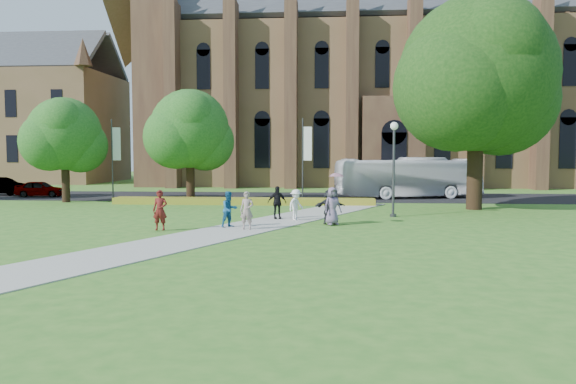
# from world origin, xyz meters

# --- Properties ---
(ground) EXTENTS (160.00, 160.00, 0.00)m
(ground) POSITION_xyz_m (0.00, 0.00, 0.00)
(ground) COLOR #316E21
(ground) RESTS_ON ground
(road) EXTENTS (160.00, 10.00, 0.02)m
(road) POSITION_xyz_m (0.00, 20.00, 0.01)
(road) COLOR black
(road) RESTS_ON ground
(footpath) EXTENTS (15.58, 28.54, 0.04)m
(footpath) POSITION_xyz_m (0.00, 1.00, 0.02)
(footpath) COLOR #B2B2A8
(footpath) RESTS_ON ground
(flower_hedge) EXTENTS (18.00, 1.40, 0.45)m
(flower_hedge) POSITION_xyz_m (-2.00, 13.20, 0.23)
(flower_hedge) COLOR #B49324
(flower_hedge) RESTS_ON ground
(cathedral) EXTENTS (52.60, 18.25, 28.00)m
(cathedral) POSITION_xyz_m (10.00, 39.73, 12.98)
(cathedral) COLOR brown
(cathedral) RESTS_ON ground
(building_west) EXTENTS (22.00, 14.00, 18.30)m
(building_west) POSITION_xyz_m (-34.00, 42.00, 9.21)
(building_west) COLOR brown
(building_west) RESTS_ON ground
(streetlamp) EXTENTS (0.44, 0.44, 5.24)m
(streetlamp) POSITION_xyz_m (7.50, 6.50, 3.30)
(streetlamp) COLOR #38383D
(streetlamp) RESTS_ON ground
(large_tree) EXTENTS (9.60, 9.60, 13.20)m
(large_tree) POSITION_xyz_m (13.00, 11.00, 8.37)
(large_tree) COLOR #332114
(large_tree) RESTS_ON ground
(street_tree_0) EXTENTS (5.20, 5.20, 7.50)m
(street_tree_0) POSITION_xyz_m (-15.00, 14.00, 4.87)
(street_tree_0) COLOR #332114
(street_tree_0) RESTS_ON ground
(street_tree_1) EXTENTS (5.60, 5.60, 8.05)m
(street_tree_1) POSITION_xyz_m (-6.00, 14.50, 5.22)
(street_tree_1) COLOR #332114
(street_tree_1) RESTS_ON ground
(banner_pole_0) EXTENTS (0.70, 0.10, 6.00)m
(banner_pole_0) POSITION_xyz_m (2.11, 15.20, 3.39)
(banner_pole_0) COLOR #38383D
(banner_pole_0) RESTS_ON ground
(banner_pole_1) EXTENTS (0.70, 0.10, 6.00)m
(banner_pole_1) POSITION_xyz_m (-11.89, 15.20, 3.39)
(banner_pole_1) COLOR #38383D
(banner_pole_1) RESTS_ON ground
(tour_coach) EXTENTS (11.71, 5.27, 3.18)m
(tour_coach) POSITION_xyz_m (10.02, 19.53, 1.61)
(tour_coach) COLOR silver
(tour_coach) RESTS_ON road
(car_0) EXTENTS (3.92, 1.83, 1.30)m
(car_0) POSITION_xyz_m (-19.27, 18.35, 0.67)
(car_0) COLOR gray
(car_0) RESTS_ON road
(car_1) EXTENTS (4.58, 1.94, 1.47)m
(car_1) POSITION_xyz_m (-23.33, 19.68, 0.75)
(car_1) COLOR gray
(car_1) RESTS_ON road
(pedestrian_0) EXTENTS (0.67, 0.44, 1.83)m
(pedestrian_0) POSITION_xyz_m (-3.65, -0.14, 0.95)
(pedestrian_0) COLOR #5B1714
(pedestrian_0) RESTS_ON footpath
(pedestrian_1) EXTENTS (1.04, 1.02, 1.69)m
(pedestrian_1) POSITION_xyz_m (-0.72, 1.18, 0.89)
(pedestrian_1) COLOR #1A5583
(pedestrian_1) RESTS_ON footpath
(pedestrian_2) EXTENTS (1.08, 1.19, 1.60)m
(pedestrian_2) POSITION_xyz_m (2.24, 4.20, 0.84)
(pedestrian_2) COLOR white
(pedestrian_2) RESTS_ON footpath
(pedestrian_3) EXTENTS (1.10, 0.74, 1.74)m
(pedestrian_3) POSITION_xyz_m (1.19, 4.66, 0.91)
(pedestrian_3) COLOR black
(pedestrian_3) RESTS_ON footpath
(pedestrian_4) EXTENTS (1.06, 0.93, 1.83)m
(pedestrian_4) POSITION_xyz_m (4.14, 2.51, 0.96)
(pedestrian_4) COLOR slate
(pedestrian_4) RESTS_ON footpath
(pedestrian_5) EXTENTS (1.63, 1.02, 1.68)m
(pedestrian_5) POSITION_xyz_m (3.96, 2.93, 0.88)
(pedestrian_5) COLOR #24262C
(pedestrian_5) RESTS_ON footpath
(pedestrian_6) EXTENTS (0.67, 0.48, 1.74)m
(pedestrian_6) POSITION_xyz_m (0.22, 0.50, 0.91)
(pedestrian_6) COLOR gray
(pedestrian_6) RESTS_ON footpath
(parasol) EXTENTS (0.80, 0.80, 0.60)m
(parasol) POSITION_xyz_m (4.32, 2.61, 2.17)
(parasol) COLOR #E4A1A2
(parasol) RESTS_ON pedestrian_4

